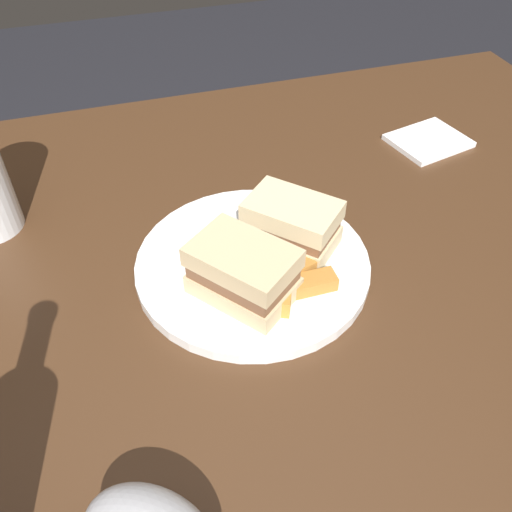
# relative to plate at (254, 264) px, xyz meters

# --- Properties ---
(dining_table) EXTENTS (1.27, 0.94, 0.74)m
(dining_table) POSITION_rel_plate_xyz_m (0.00, 0.02, -0.37)
(dining_table) COLOR #422816
(dining_table) RESTS_ON ground
(plate) EXTENTS (0.27, 0.27, 0.01)m
(plate) POSITION_rel_plate_xyz_m (0.00, 0.00, 0.00)
(plate) COLOR white
(plate) RESTS_ON dining_table
(sandwich_half_left) EXTENTS (0.12, 0.13, 0.06)m
(sandwich_half_left) POSITION_rel_plate_xyz_m (0.03, 0.05, 0.04)
(sandwich_half_left) COLOR #CCB284
(sandwich_half_left) RESTS_ON plate
(sandwich_half_right) EXTENTS (0.12, 0.12, 0.06)m
(sandwich_half_right) POSITION_rel_plate_xyz_m (-0.05, -0.01, 0.04)
(sandwich_half_right) COLOR beige
(sandwich_half_right) RESTS_ON plate
(potato_wedge_front) EXTENTS (0.06, 0.02, 0.02)m
(potato_wedge_front) POSITION_rel_plate_xyz_m (-0.05, 0.06, 0.02)
(potato_wedge_front) COLOR #AD702D
(potato_wedge_front) RESTS_ON plate
(potato_wedge_middle) EXTENTS (0.05, 0.03, 0.02)m
(potato_wedge_middle) POSITION_rel_plate_xyz_m (-0.03, 0.04, 0.02)
(potato_wedge_middle) COLOR #AD702D
(potato_wedge_middle) RESTS_ON plate
(potato_wedge_back) EXTENTS (0.06, 0.04, 0.02)m
(potato_wedge_back) POSITION_rel_plate_xyz_m (0.01, 0.08, 0.02)
(potato_wedge_back) COLOR #B77F33
(potato_wedge_back) RESTS_ON plate
(napkin) EXTENTS (0.13, 0.11, 0.01)m
(napkin) POSITION_rel_plate_xyz_m (-0.34, -0.18, -0.00)
(napkin) COLOR white
(napkin) RESTS_ON dining_table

